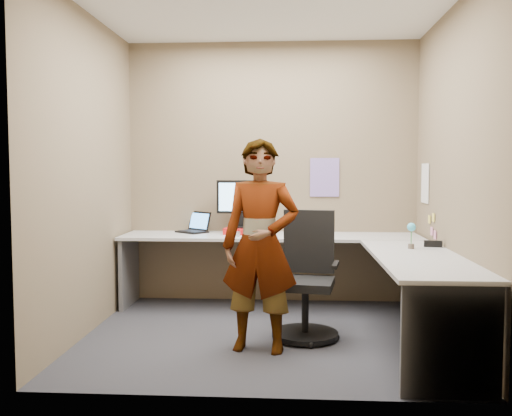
# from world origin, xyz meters

# --- Properties ---
(ground) EXTENTS (3.00, 3.00, 0.00)m
(ground) POSITION_xyz_m (0.00, 0.00, 0.00)
(ground) COLOR #2B2A30
(ground) RESTS_ON ground
(wall_back) EXTENTS (3.00, 0.00, 3.00)m
(wall_back) POSITION_xyz_m (0.00, 1.30, 1.35)
(wall_back) COLOR #736247
(wall_back) RESTS_ON ground
(wall_right) EXTENTS (0.00, 2.70, 2.70)m
(wall_right) POSITION_xyz_m (1.50, 0.00, 1.35)
(wall_right) COLOR #736247
(wall_right) RESTS_ON ground
(wall_left) EXTENTS (0.00, 2.70, 2.70)m
(wall_left) POSITION_xyz_m (-1.50, 0.00, 1.35)
(wall_left) COLOR #736247
(wall_left) RESTS_ON ground
(ceiling) EXTENTS (3.00, 3.00, 0.00)m
(ceiling) POSITION_xyz_m (0.00, 0.00, 2.70)
(ceiling) COLOR white
(ceiling) RESTS_ON wall_back
(desk) EXTENTS (2.98, 2.58, 0.73)m
(desk) POSITION_xyz_m (0.44, 0.39, 0.59)
(desk) COLOR #B6B6B6
(desk) RESTS_ON ground
(paper_ream) EXTENTS (0.35, 0.28, 0.06)m
(paper_ream) POSITION_xyz_m (-0.30, 1.04, 0.76)
(paper_ream) COLOR red
(paper_ream) RESTS_ON desk
(monitor) EXTENTS (0.51, 0.18, 0.48)m
(monitor) POSITION_xyz_m (-0.30, 1.06, 1.08)
(monitor) COLOR black
(monitor) RESTS_ON paper_ream
(laptop) EXTENTS (0.38, 0.38, 0.21)m
(laptop) POSITION_xyz_m (-0.79, 1.17, 0.78)
(laptop) COLOR black
(laptop) RESTS_ON desk
(trackball_mouse) EXTENTS (0.12, 0.08, 0.07)m
(trackball_mouse) POSITION_xyz_m (-0.35, 0.85, 0.76)
(trackball_mouse) COLOR #B7B7BC
(trackball_mouse) RESTS_ON desk
(origami) EXTENTS (0.10, 0.10, 0.06)m
(origami) POSITION_xyz_m (0.40, 0.85, 0.76)
(origami) COLOR white
(origami) RESTS_ON desk
(stapler) EXTENTS (0.15, 0.07, 0.05)m
(stapler) POSITION_xyz_m (1.41, 0.19, 0.76)
(stapler) COLOR black
(stapler) RESTS_ON desk
(flower) EXTENTS (0.07, 0.07, 0.22)m
(flower) POSITION_xyz_m (1.20, 0.08, 0.87)
(flower) COLOR brown
(flower) RESTS_ON desk
(calendar_purple) EXTENTS (0.30, 0.01, 0.40)m
(calendar_purple) POSITION_xyz_m (0.55, 1.29, 1.30)
(calendar_purple) COLOR #846BB7
(calendar_purple) RESTS_ON wall_back
(calendar_white) EXTENTS (0.01, 0.28, 0.38)m
(calendar_white) POSITION_xyz_m (1.49, 0.90, 1.25)
(calendar_white) COLOR white
(calendar_white) RESTS_ON wall_right
(sticky_note_a) EXTENTS (0.01, 0.07, 0.07)m
(sticky_note_a) POSITION_xyz_m (1.49, 0.55, 0.95)
(sticky_note_a) COLOR #F2E059
(sticky_note_a) RESTS_ON wall_right
(sticky_note_b) EXTENTS (0.01, 0.07, 0.07)m
(sticky_note_b) POSITION_xyz_m (1.49, 0.60, 0.82)
(sticky_note_b) COLOR pink
(sticky_note_b) RESTS_ON wall_right
(sticky_note_c) EXTENTS (0.01, 0.07, 0.07)m
(sticky_note_c) POSITION_xyz_m (1.49, 0.48, 0.80)
(sticky_note_c) COLOR pink
(sticky_note_c) RESTS_ON wall_right
(sticky_note_d) EXTENTS (0.01, 0.07, 0.07)m
(sticky_note_d) POSITION_xyz_m (1.49, 0.70, 0.92)
(sticky_note_d) COLOR #F2E059
(sticky_note_d) RESTS_ON wall_right
(office_chair) EXTENTS (0.56, 0.54, 1.02)m
(office_chair) POSITION_xyz_m (0.34, -0.01, 0.42)
(office_chair) COLOR black
(office_chair) RESTS_ON ground
(person) EXTENTS (0.64, 0.46, 1.62)m
(person) POSITION_xyz_m (-0.02, -0.38, 0.81)
(person) COLOR #999399
(person) RESTS_ON ground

